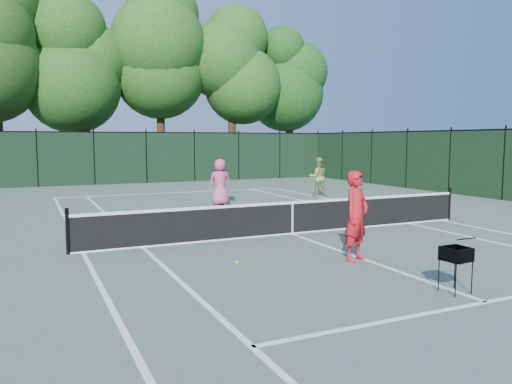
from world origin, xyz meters
name	(u,v)px	position (x,y,z in m)	size (l,w,h in m)	color
ground	(292,234)	(0.00, 0.00, 0.00)	(90.00, 90.00, 0.00)	#4D5D51
sideline_doubles_left	(83,253)	(-5.49, 0.00, 0.00)	(0.10, 23.77, 0.01)	white
sideline_doubles_right	(441,220)	(5.49, 0.00, 0.00)	(0.10, 23.77, 0.01)	white
sideline_singles_left	(143,247)	(-4.12, 0.00, 0.00)	(0.10, 23.77, 0.01)	white
sideline_singles_right	(408,223)	(4.12, 0.00, 0.00)	(0.10, 23.77, 0.01)	white
baseline_far	(175,193)	(0.00, 11.88, 0.00)	(10.97, 0.10, 0.01)	white
service_line_near	(486,302)	(0.00, -6.40, 0.00)	(8.23, 0.10, 0.01)	white
service_line_far	(213,206)	(0.00, 6.40, 0.00)	(8.23, 0.10, 0.01)	white
center_service_line	(292,234)	(0.00, 0.00, 0.00)	(0.10, 12.80, 0.01)	white
tennis_net	(292,217)	(0.00, 0.00, 0.48)	(11.69, 0.09, 1.06)	black
fence_far	(146,158)	(0.00, 18.00, 1.50)	(24.00, 0.05, 3.00)	black
tree_2	(83,58)	(-3.00, 21.80, 7.73)	(6.00, 6.00, 12.40)	black
tree_3	(159,45)	(2.00, 22.30, 9.01)	(7.00, 7.00, 14.45)	black
tree_4	(232,61)	(7.00, 21.60, 8.14)	(6.20, 6.20, 12.97)	black
tree_5	(290,72)	(12.00, 22.10, 7.71)	(5.80, 5.80, 12.23)	black
coach	(356,216)	(-0.21, -3.21, 0.97)	(0.85, 0.90, 1.93)	red
player_pink	(220,182)	(0.39, 6.58, 0.92)	(0.95, 0.66, 1.84)	#D1497E
player_green	(318,177)	(5.58, 7.64, 0.89)	(1.02, 0.89, 1.78)	#80A050
ball_hopper	(456,254)	(-0.05, -5.80, 0.66)	(0.48, 0.48, 0.79)	black
loose_ball_midcourt	(237,263)	(-2.67, -2.46, 0.03)	(0.07, 0.07, 0.07)	#C8EE30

